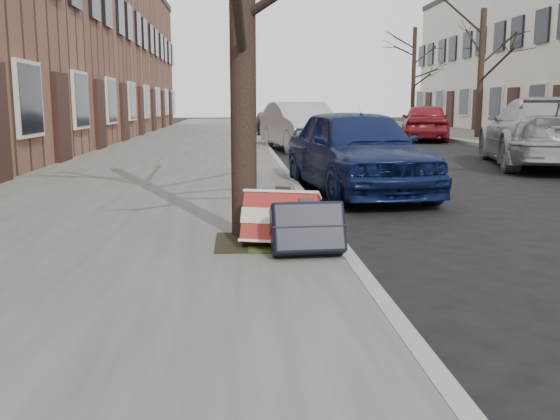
{
  "coord_description": "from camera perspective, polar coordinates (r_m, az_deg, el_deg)",
  "views": [
    {
      "loc": [
        -2.22,
        -4.56,
        1.42
      ],
      "look_at": [
        -1.85,
        0.8,
        0.5
      ],
      "focal_mm": 40.0,
      "sensor_mm": 36.0,
      "label": 1
    }
  ],
  "objects": [
    {
      "name": "car_far_front",
      "position": [
        15.35,
        22.73,
        6.59
      ],
      "size": [
        3.47,
        5.76,
        1.56
      ],
      "primitive_type": "imported",
      "rotation": [
        0.0,
        0.0,
        2.89
      ],
      "color": "#9DA0A4",
      "rests_on": "ground"
    },
    {
      "name": "car_near_front",
      "position": [
        9.95,
        7.01,
        5.42
      ],
      "size": [
        2.13,
        4.21,
        1.38
      ],
      "primitive_type": "imported",
      "rotation": [
        0.0,
        0.0,
        0.13
      ],
      "color": "#0E1945",
      "rests_on": "ground"
    },
    {
      "name": "tree_far_b",
      "position": [
        25.7,
        17.88,
        11.77
      ],
      "size": [
        0.24,
        0.24,
        4.85
      ],
      "primitive_type": "cylinder",
      "color": "black",
      "rests_on": "far_sidewalk"
    },
    {
      "name": "car_near_mid",
      "position": [
        19.08,
        1.87,
        7.66
      ],
      "size": [
        2.32,
        4.66,
        1.47
      ],
      "primitive_type": "imported",
      "rotation": [
        0.0,
        0.0,
        0.18
      ],
      "color": "#B5B9BE",
      "rests_on": "ground"
    },
    {
      "name": "car_far_back",
      "position": [
        24.63,
        13.1,
        7.84
      ],
      "size": [
        2.68,
        4.5,
        1.44
      ],
      "primitive_type": "imported",
      "rotation": [
        0.0,
        0.0,
        2.89
      ],
      "color": "maroon",
      "rests_on": "ground"
    },
    {
      "name": "dirt_patch",
      "position": [
        5.91,
        -1.77,
        -2.93
      ],
      "size": [
        0.85,
        0.85,
        0.02
      ],
      "primitive_type": "cube",
      "color": "black",
      "rests_on": "near_sidewalk"
    },
    {
      "name": "ground",
      "position": [
        5.27,
        21.25,
        -6.61
      ],
      "size": [
        120.0,
        120.0,
        0.0
      ],
      "primitive_type": "plane",
      "color": "black",
      "rests_on": "ground"
    },
    {
      "name": "suitcase_red",
      "position": [
        5.66,
        0.04,
        -0.85
      ],
      "size": [
        0.75,
        0.54,
        0.52
      ],
      "primitive_type": "cube",
      "rotation": [
        -0.42,
        0.0,
        -0.28
      ],
      "color": "maroon",
      "rests_on": "near_sidewalk"
    },
    {
      "name": "suitcase_navy",
      "position": [
        5.34,
        2.56,
        -1.66
      ],
      "size": [
        0.66,
        0.42,
        0.49
      ],
      "primitive_type": "cube",
      "rotation": [
        -0.42,
        0.0,
        0.08
      ],
      "color": "black",
      "rests_on": "near_sidewalk"
    },
    {
      "name": "far_sidewalk",
      "position": [
        22.02,
        23.17,
        5.4
      ],
      "size": [
        4.0,
        70.0,
        0.12
      ],
      "primitive_type": "cube",
      "color": "slate",
      "rests_on": "ground"
    },
    {
      "name": "tree_far_c",
      "position": [
        34.45,
        12.11,
        11.7
      ],
      "size": [
        0.22,
        0.22,
        5.23
      ],
      "primitive_type": "cylinder",
      "color": "black",
      "rests_on": "far_sidewalk"
    },
    {
      "name": "near_sidewalk",
      "position": [
        19.66,
        -8.36,
        5.65
      ],
      "size": [
        5.0,
        70.0,
        0.12
      ],
      "primitive_type": "cube",
      "color": "slate",
      "rests_on": "ground"
    },
    {
      "name": "car_near_back",
      "position": [
        27.42,
        0.25,
        8.16
      ],
      "size": [
        2.31,
        4.87,
        1.34
      ],
      "primitive_type": "imported",
      "rotation": [
        0.0,
        0.0,
        -0.02
      ],
      "color": "#3F3E44",
      "rests_on": "ground"
    }
  ]
}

